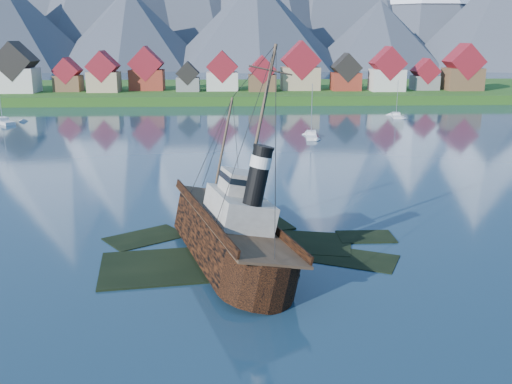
{
  "coord_description": "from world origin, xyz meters",
  "views": [
    {
      "loc": [
        0.29,
        -52.97,
        20.93
      ],
      "look_at": [
        3.06,
        6.0,
        5.0
      ],
      "focal_mm": 40.0,
      "sensor_mm": 36.0,
      "label": 1
    }
  ],
  "objects_px": {
    "sailboat_d": "(311,136)",
    "sailboat_c": "(3,122)",
    "sailboat_e": "(396,116)",
    "tugboat_wreck": "(224,228)"
  },
  "relations": [
    {
      "from": "sailboat_d",
      "to": "sailboat_e",
      "type": "xyz_separation_m",
      "value": [
        28.16,
        32.35,
        -0.05
      ]
    },
    {
      "from": "tugboat_wreck",
      "to": "sailboat_d",
      "type": "height_order",
      "value": "tugboat_wreck"
    },
    {
      "from": "sailboat_c",
      "to": "sailboat_e",
      "type": "height_order",
      "value": "sailboat_c"
    },
    {
      "from": "sailboat_e",
      "to": "sailboat_c",
      "type": "bearing_deg",
      "value": -166.51
    },
    {
      "from": "tugboat_wreck",
      "to": "sailboat_c",
      "type": "height_order",
      "value": "tugboat_wreck"
    },
    {
      "from": "tugboat_wreck",
      "to": "sailboat_e",
      "type": "distance_m",
      "value": 111.82
    },
    {
      "from": "sailboat_d",
      "to": "sailboat_c",
      "type": "bearing_deg",
      "value": 167.45
    },
    {
      "from": "tugboat_wreck",
      "to": "sailboat_e",
      "type": "height_order",
      "value": "tugboat_wreck"
    },
    {
      "from": "sailboat_c",
      "to": "tugboat_wreck",
      "type": "bearing_deg",
      "value": -101.15
    },
    {
      "from": "tugboat_wreck",
      "to": "sailboat_d",
      "type": "xyz_separation_m",
      "value": [
        18.52,
        69.23,
        -2.51
      ]
    }
  ]
}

